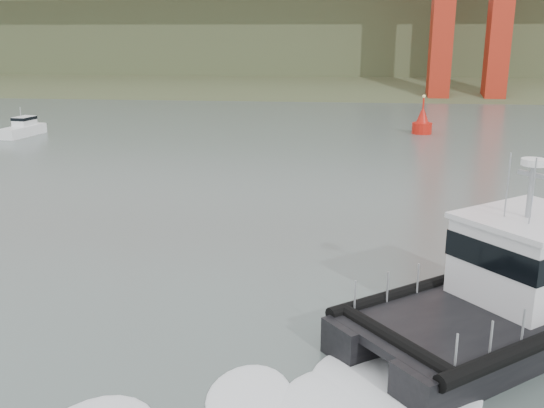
{
  "coord_description": "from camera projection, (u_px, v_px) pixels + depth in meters",
  "views": [
    {
      "loc": [
        3.7,
        -17.71,
        9.57
      ],
      "look_at": [
        0.89,
        7.59,
        2.4
      ],
      "focal_mm": 40.0,
      "sensor_mm": 36.0,
      "label": 1
    }
  ],
  "objects": [
    {
      "name": "headlands",
      "position": [
        325.0,
        45.0,
        138.07
      ],
      "size": [
        500.0,
        105.36,
        27.12
      ],
      "color": "#344326",
      "rests_on": "ground"
    },
    {
      "name": "motorboat",
      "position": [
        23.0,
        128.0,
        58.68
      ],
      "size": [
        2.52,
        5.44,
        2.88
      ],
      "rotation": [
        0.0,
        0.0,
        -0.15
      ],
      "color": "white",
      "rests_on": "ground"
    },
    {
      "name": "nav_buoy",
      "position": [
        422.0,
        123.0,
        59.89
      ],
      "size": [
        1.95,
        1.95,
        4.05
      ],
      "color": "red",
      "rests_on": "ground"
    },
    {
      "name": "ground",
      "position": [
        220.0,
        335.0,
        19.93
      ],
      "size": [
        400.0,
        400.0,
        0.0
      ],
      "primitive_type": "plane",
      "color": "#4D5C59",
      "rests_on": "ground"
    },
    {
      "name": "patrol_boat",
      "position": [
        518.0,
        288.0,
        19.94
      ],
      "size": [
        12.54,
        11.23,
        6.02
      ],
      "rotation": [
        0.0,
        0.0,
        -0.9
      ],
      "color": "black",
      "rests_on": "ground"
    }
  ]
}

